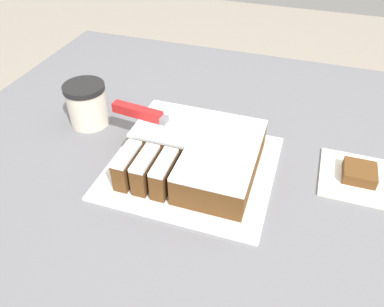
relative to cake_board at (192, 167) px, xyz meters
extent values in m
cube|color=slate|center=(0.08, 0.06, -0.48)|extent=(1.40, 1.10, 0.95)
cube|color=white|center=(0.00, 0.00, 0.00)|extent=(0.35, 0.32, 0.01)
cube|color=brown|center=(0.00, 0.05, 0.03)|extent=(0.27, 0.15, 0.06)
cube|color=white|center=(0.00, 0.05, 0.07)|extent=(0.27, 0.15, 0.01)
cube|color=brown|center=(0.06, -0.07, 0.03)|extent=(0.14, 0.10, 0.06)
cube|color=white|center=(0.06, -0.07, 0.07)|extent=(0.14, 0.10, 0.01)
cube|color=brown|center=(-0.11, -0.08, 0.03)|extent=(0.03, 0.09, 0.06)
cube|color=white|center=(-0.11, -0.08, 0.07)|extent=(0.03, 0.09, 0.01)
cube|color=brown|center=(-0.07, -0.08, 0.03)|extent=(0.03, 0.09, 0.06)
cube|color=white|center=(-0.07, -0.08, 0.07)|extent=(0.03, 0.09, 0.01)
cube|color=brown|center=(-0.03, -0.08, 0.03)|extent=(0.03, 0.09, 0.06)
cube|color=white|center=(-0.03, -0.08, 0.07)|extent=(0.03, 0.09, 0.01)
cube|color=silver|center=(0.00, 0.03, 0.07)|extent=(0.16, 0.04, 0.00)
cube|color=slate|center=(-0.08, 0.04, 0.08)|extent=(0.02, 0.02, 0.02)
cube|color=red|center=(-0.14, 0.05, 0.08)|extent=(0.12, 0.04, 0.02)
cylinder|color=beige|center=(-0.30, 0.08, 0.04)|extent=(0.09, 0.09, 0.09)
cylinder|color=black|center=(-0.30, 0.08, 0.10)|extent=(0.10, 0.10, 0.01)
cube|color=white|center=(0.34, 0.08, 0.00)|extent=(0.15, 0.15, 0.01)
cube|color=brown|center=(0.34, 0.08, 0.01)|extent=(0.07, 0.07, 0.02)
camera|label=1|loc=(0.19, -0.57, 0.54)|focal=35.00mm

